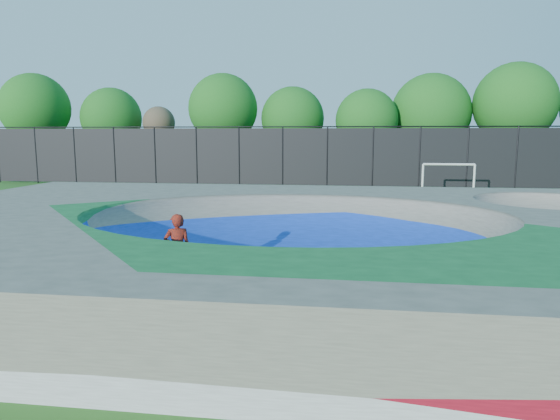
{
  "coord_description": "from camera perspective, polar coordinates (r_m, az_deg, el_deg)",
  "views": [
    {
      "loc": [
        1.36,
        -12.54,
        3.47
      ],
      "look_at": [
        -0.75,
        3.0,
        1.1
      ],
      "focal_mm": 32.0,
      "sensor_mm": 36.0,
      "label": 1
    }
  ],
  "objects": [
    {
      "name": "skater",
      "position": [
        11.76,
        -11.64,
        -4.48
      ],
      "size": [
        0.73,
        0.62,
        1.69
      ],
      "primitive_type": "imported",
      "rotation": [
        0.0,
        0.0,
        3.57
      ],
      "color": "red",
      "rests_on": "ground"
    },
    {
      "name": "soccer_goal",
      "position": [
        29.32,
        18.7,
        3.94
      ],
      "size": [
        2.89,
        0.12,
        1.91
      ],
      "color": "silver",
      "rests_on": "ground"
    },
    {
      "name": "treeline",
      "position": [
        38.57,
        9.15,
        11.13
      ],
      "size": [
        53.72,
        7.09,
        8.59
      ],
      "color": "#482D24",
      "rests_on": "ground"
    },
    {
      "name": "skateboard",
      "position": [
        11.97,
        -11.52,
        -8.31
      ],
      "size": [
        0.78,
        0.6,
        0.05
      ],
      "primitive_type": "cube",
      "rotation": [
        0.0,
        0.0,
        0.55
      ],
      "color": "black",
      "rests_on": "ground"
    },
    {
      "name": "ground",
      "position": [
        13.08,
        1.49,
        -6.79
      ],
      "size": [
        120.0,
        120.0,
        0.0
      ],
      "primitive_type": "plane",
      "color": "#265C19",
      "rests_on": "ground"
    },
    {
      "name": "fence",
      "position": [
        33.6,
        5.42,
        6.22
      ],
      "size": [
        48.09,
        0.09,
        4.04
      ],
      "color": "black",
      "rests_on": "ground"
    },
    {
      "name": "skate_deck",
      "position": [
        12.9,
        1.51,
        -3.58
      ],
      "size": [
        22.0,
        14.0,
        1.5
      ],
      "primitive_type": "cube",
      "color": "gray",
      "rests_on": "ground"
    }
  ]
}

